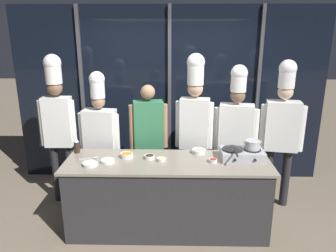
# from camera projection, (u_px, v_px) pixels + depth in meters

# --- Properties ---
(ground_plane) EXTENTS (24.00, 24.00, 0.00)m
(ground_plane) POSITION_uv_depth(u_px,v_px,m) (168.00, 227.00, 4.06)
(ground_plane) COLOR #7F705B
(window_wall_back) EXTENTS (4.76, 0.09, 2.70)m
(window_wall_back) POSITION_uv_depth(u_px,v_px,m) (170.00, 96.00, 5.09)
(window_wall_back) COLOR black
(window_wall_back) RESTS_ON ground_plane
(demo_counter) EXTENTS (2.39, 0.75, 0.89)m
(demo_counter) POSITION_uv_depth(u_px,v_px,m) (168.00, 195.00, 3.93)
(demo_counter) COLOR #2D2D30
(demo_counter) RESTS_ON ground_plane
(portable_stove) EXTENTS (0.50, 0.34, 0.13)m
(portable_stove) POSITION_uv_depth(u_px,v_px,m) (242.00, 154.00, 3.84)
(portable_stove) COLOR #B2B5BA
(portable_stove) RESTS_ON demo_counter
(frying_pan) EXTENTS (0.25, 0.43, 0.05)m
(frying_pan) POSITION_uv_depth(u_px,v_px,m) (233.00, 147.00, 3.81)
(frying_pan) COLOR #232326
(frying_pan) RESTS_ON portable_stove
(stock_pot) EXTENTS (0.20, 0.18, 0.11)m
(stock_pot) POSITION_uv_depth(u_px,v_px,m) (253.00, 145.00, 3.80)
(stock_pot) COLOR #B7BABF
(stock_pot) RESTS_ON portable_stove
(squeeze_bottle_soy) EXTENTS (0.07, 0.07, 0.18)m
(squeeze_bottle_soy) POSITION_uv_depth(u_px,v_px,m) (77.00, 146.00, 4.03)
(squeeze_bottle_soy) COLOR #332319
(squeeze_bottle_soy) RESTS_ON demo_counter
(prep_bowl_ginger) EXTENTS (0.11, 0.11, 0.03)m
(prep_bowl_ginger) POSITION_uv_depth(u_px,v_px,m) (161.00, 159.00, 3.80)
(prep_bowl_ginger) COLOR white
(prep_bowl_ginger) RESTS_ON demo_counter
(prep_bowl_shrimp) EXTENTS (0.17, 0.17, 0.05)m
(prep_bowl_shrimp) POSITION_uv_depth(u_px,v_px,m) (199.00, 151.00, 4.02)
(prep_bowl_shrimp) COLOR white
(prep_bowl_shrimp) RESTS_ON demo_counter
(prep_bowl_garlic) EXTENTS (0.16, 0.16, 0.04)m
(prep_bowl_garlic) POSITION_uv_depth(u_px,v_px,m) (108.00, 161.00, 3.75)
(prep_bowl_garlic) COLOR white
(prep_bowl_garlic) RESTS_ON demo_counter
(prep_bowl_carrots) EXTENTS (0.16, 0.16, 0.05)m
(prep_bowl_carrots) POSITION_uv_depth(u_px,v_px,m) (127.00, 155.00, 3.90)
(prep_bowl_carrots) COLOR white
(prep_bowl_carrots) RESTS_ON demo_counter
(prep_bowl_soy_glaze) EXTENTS (0.12, 0.12, 0.05)m
(prep_bowl_soy_glaze) POSITION_uv_depth(u_px,v_px,m) (150.00, 157.00, 3.86)
(prep_bowl_soy_glaze) COLOR white
(prep_bowl_soy_glaze) RESTS_ON demo_counter
(prep_bowl_rice) EXTENTS (0.17, 0.17, 0.04)m
(prep_bowl_rice) POSITION_uv_depth(u_px,v_px,m) (90.00, 164.00, 3.67)
(prep_bowl_rice) COLOR white
(prep_bowl_rice) RESTS_ON demo_counter
(prep_bowl_bell_pepper) EXTENTS (0.10, 0.10, 0.04)m
(prep_bowl_bell_pepper) POSITION_uv_depth(u_px,v_px,m) (213.00, 160.00, 3.76)
(prep_bowl_bell_pepper) COLOR white
(prep_bowl_bell_pepper) RESTS_ON demo_counter
(serving_spoon_slotted) EXTENTS (0.22, 0.09, 0.02)m
(serving_spoon_slotted) POSITION_uv_depth(u_px,v_px,m) (92.00, 158.00, 3.87)
(serving_spoon_slotted) COLOR #B2B5BA
(serving_spoon_slotted) RESTS_ON demo_counter
(chef_head) EXTENTS (0.49, 0.22, 2.06)m
(chef_head) POSITION_uv_depth(u_px,v_px,m) (58.00, 116.00, 4.34)
(chef_head) COLOR #232326
(chef_head) RESTS_ON ground_plane
(chef_sous) EXTENTS (0.55, 0.28, 1.85)m
(chef_sous) POSITION_uv_depth(u_px,v_px,m) (100.00, 131.00, 4.36)
(chef_sous) COLOR #4C4C51
(chef_sous) RESTS_ON ground_plane
(person_guest) EXTENTS (0.51, 0.26, 1.67)m
(person_guest) POSITION_uv_depth(u_px,v_px,m) (149.00, 133.00, 4.39)
(person_guest) COLOR #4C4C51
(person_guest) RESTS_ON ground_plane
(chef_line) EXTENTS (0.49, 0.25, 2.07)m
(chef_line) POSITION_uv_depth(u_px,v_px,m) (195.00, 117.00, 4.27)
(chef_line) COLOR #232326
(chef_line) RESTS_ON ground_plane
(chef_pastry) EXTENTS (0.57, 0.31, 1.94)m
(chef_pastry) POSITION_uv_depth(u_px,v_px,m) (236.00, 128.00, 4.29)
(chef_pastry) COLOR #2D3856
(chef_pastry) RESTS_ON ground_plane
(chef_apprentice) EXTENTS (0.56, 0.29, 2.00)m
(chef_apprentice) POSITION_uv_depth(u_px,v_px,m) (282.00, 124.00, 4.27)
(chef_apprentice) COLOR #232326
(chef_apprentice) RESTS_ON ground_plane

